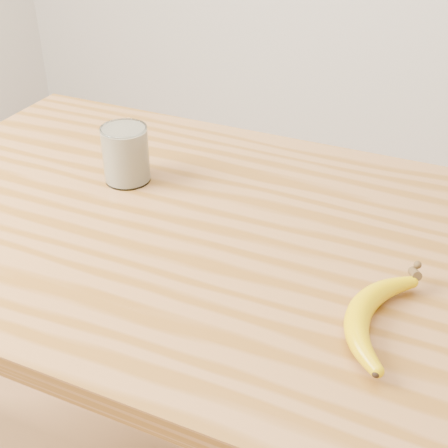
% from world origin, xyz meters
% --- Properties ---
extents(table, '(1.20, 0.80, 0.90)m').
position_xyz_m(table, '(0.00, 0.00, 0.77)').
color(table, '#936033').
rests_on(table, ground).
extents(smoothie_glass, '(0.09, 0.09, 0.11)m').
position_xyz_m(smoothie_glass, '(-0.18, 0.08, 0.96)').
color(smoothie_glass, white).
rests_on(smoothie_glass, table).
extents(banana, '(0.12, 0.30, 0.04)m').
position_xyz_m(banana, '(0.34, -0.14, 0.92)').
color(banana, '#CAA100').
rests_on(banana, table).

